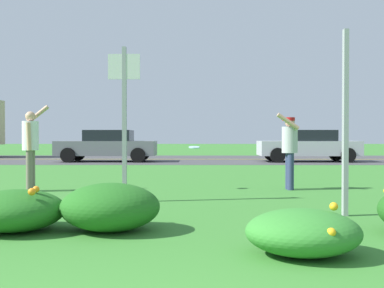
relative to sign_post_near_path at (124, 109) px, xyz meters
The scene contains 13 objects.
ground_plane 4.74m from the sign_post_near_path, 78.43° to the left, with size 120.00×120.00×0.00m, color #387A2D.
highway_strip 15.66m from the sign_post_near_path, 86.72° to the left, with size 120.00×9.46×0.01m, color #424244.
highway_center_stripe 15.66m from the sign_post_near_path, 86.72° to the left, with size 120.00×0.16×0.00m, color yellow.
daylily_clump_front_center 2.90m from the sign_post_near_path, 85.31° to the right, with size 1.22×1.10×0.59m.
daylily_clump_front_left 3.08m from the sign_post_near_path, 110.52° to the right, with size 1.23×1.18×0.56m.
daylily_clump_mid_left 4.61m from the sign_post_near_path, 58.23° to the right, with size 1.13×1.02×0.52m.
sign_post_near_path is the anchor object (origin of this frame).
sign_post_by_roadside 3.74m from the sign_post_near_path, 22.41° to the right, with size 0.07×0.10×2.73m.
person_thrower_white_shirt 2.84m from the sign_post_near_path, 143.73° to the left, with size 0.51×0.51×1.84m.
person_catcher_red_cap_gray_shirt 3.91m from the sign_post_near_path, 30.85° to the left, with size 0.50×0.51×1.67m.
frisbee_pale_blue 2.46m from the sign_post_near_path, 58.48° to the left, with size 0.24×0.24×0.06m.
car_silver_center_left 14.92m from the sign_post_near_path, 64.32° to the left, with size 4.50×2.00×1.45m.
car_gray_center_right 13.74m from the sign_post_near_path, 101.83° to the left, with size 4.50×2.00×1.45m.
Camera 1 is at (0.37, -1.51, 1.16)m, focal length 44.34 mm.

